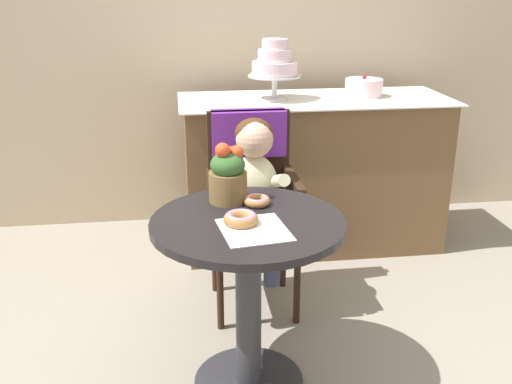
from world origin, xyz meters
name	(u,v)px	position (x,y,z in m)	size (l,w,h in m)	color
ground_plane	(249,383)	(0.00, 0.00, 0.00)	(8.00, 8.00, 0.00)	gray
back_wall	(211,12)	(0.00, 1.85, 1.35)	(4.80, 0.10, 2.70)	#C1AD8E
cafe_table	(248,271)	(0.00, 0.00, 0.51)	(0.72, 0.72, 0.72)	black
wicker_chair	(251,179)	(0.10, 0.69, 0.64)	(0.42, 0.45, 0.95)	#332114
seated_child	(255,182)	(0.10, 0.54, 0.68)	(0.27, 0.32, 0.73)	beige
paper_napkin	(254,230)	(0.01, -0.10, 0.72)	(0.23, 0.25, 0.00)	white
donut_front	(257,200)	(0.05, 0.14, 0.74)	(0.10, 0.10, 0.03)	#AD7542
donut_mid	(241,218)	(-0.03, -0.04, 0.74)	(0.13, 0.13, 0.04)	#AD7542
flower_vase	(228,175)	(-0.05, 0.20, 0.83)	(0.15, 0.15, 0.24)	brown
display_counter	(313,172)	(0.55, 1.30, 0.45)	(1.56, 0.62, 0.90)	brown
tiered_cake_stand	(275,64)	(0.31, 1.30, 1.10)	(0.30, 0.30, 0.34)	silver
round_layer_cake	(364,88)	(0.84, 1.33, 0.95)	(0.22, 0.22, 0.12)	silver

